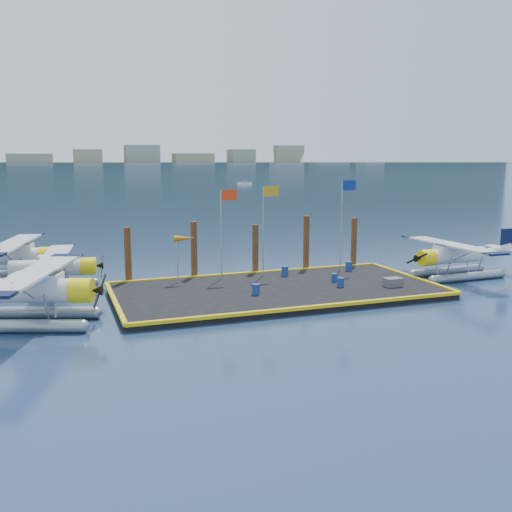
{
  "coord_description": "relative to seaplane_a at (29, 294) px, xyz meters",
  "views": [
    {
      "loc": [
        -13.09,
        -32.55,
        8.53
      ],
      "look_at": [
        -0.67,
        2.0,
        2.16
      ],
      "focal_mm": 40.0,
      "sensor_mm": 36.0,
      "label": 1
    }
  ],
  "objects": [
    {
      "name": "far_backdrop",
      "position": [
        254.34,
        1739.57,
        7.8
      ],
      "size": [
        3050.0,
        2050.0,
        810.0
      ],
      "color": "black",
      "rests_on": "ground"
    },
    {
      "name": "piling_0",
      "position": [
        5.93,
        7.45,
        0.35
      ],
      "size": [
        0.44,
        0.44,
        4.0
      ],
      "primitive_type": "cylinder",
      "color": "#432113",
      "rests_on": "ground"
    },
    {
      "name": "piling_3",
      "position": [
        18.93,
        7.45,
        0.5
      ],
      "size": [
        0.44,
        0.44,
        4.3
      ],
      "primitive_type": "cylinder",
      "color": "#432113",
      "rests_on": "ground"
    },
    {
      "name": "piling_4",
      "position": [
        22.93,
        7.45,
        0.35
      ],
      "size": [
        0.44,
        0.44,
        4.0
      ],
      "primitive_type": "cylinder",
      "color": "#432113",
      "rests_on": "ground"
    },
    {
      "name": "flagpole_blue",
      "position": [
        21.12,
        5.85,
        3.03
      ],
      "size": [
        1.14,
        0.08,
        6.5
      ],
      "color": "#9898A0",
      "rests_on": "dock"
    },
    {
      "name": "dock_bumpers",
      "position": [
        14.43,
        2.05,
        -1.16
      ],
      "size": [
        20.25,
        10.25,
        0.18
      ],
      "primitive_type": null,
      "color": "gold",
      "rests_on": "dock"
    },
    {
      "name": "piling_1",
      "position": [
        10.43,
        7.45,
        0.45
      ],
      "size": [
        0.44,
        0.44,
        4.2
      ],
      "primitive_type": "cylinder",
      "color": "#432113",
      "rests_on": "ground"
    },
    {
      "name": "flagpole_red",
      "position": [
        12.13,
        5.85,
        2.74
      ],
      "size": [
        1.14,
        0.08,
        6.0
      ],
      "color": "#9898A0",
      "rests_on": "dock"
    },
    {
      "name": "seaplane_a",
      "position": [
        0.0,
        0.0,
        0.0
      ],
      "size": [
        9.91,
        10.55,
        3.79
      ],
      "rotation": [
        0.0,
        0.0,
        -1.91
      ],
      "color": "gray",
      "rests_on": "ground"
    },
    {
      "name": "drum_5",
      "position": [
        16.35,
        5.32,
        -0.91
      ],
      "size": [
        0.48,
        0.48,
        0.68
      ],
      "primitive_type": "cylinder",
      "color": "navy",
      "rests_on": "dock"
    },
    {
      "name": "ground",
      "position": [
        14.43,
        2.05,
        -1.65
      ],
      "size": [
        4000.0,
        4000.0,
        0.0
      ],
      "primitive_type": "plane",
      "color": "navy",
      "rests_on": "ground"
    },
    {
      "name": "piling_2",
      "position": [
        14.93,
        7.45,
        0.25
      ],
      "size": [
        0.44,
        0.44,
        3.8
      ],
      "primitive_type": "cylinder",
      "color": "#432113",
      "rests_on": "ground"
    },
    {
      "name": "flagpole_yellow",
      "position": [
        15.13,
        5.85,
        2.86
      ],
      "size": [
        1.14,
        0.08,
        6.2
      ],
      "color": "#9898A0",
      "rests_on": "dock"
    },
    {
      "name": "seaplane_c",
      "position": [
        -1.66,
        11.43,
        -0.03
      ],
      "size": [
        9.68,
        10.5,
        3.72
      ],
      "rotation": [
        0.0,
        0.0,
        -1.8
      ],
      "color": "gray",
      "rests_on": "ground"
    },
    {
      "name": "drum_3",
      "position": [
        12.6,
        0.84,
        -0.93
      ],
      "size": [
        0.46,
        0.46,
        0.64
      ],
      "primitive_type": "cylinder",
      "color": "navy",
      "rests_on": "dock"
    },
    {
      "name": "drum_1",
      "position": [
        18.36,
        0.95,
        -0.95
      ],
      "size": [
        0.42,
        0.42,
        0.59
      ],
      "primitive_type": "cylinder",
      "color": "navy",
      "rests_on": "dock"
    },
    {
      "name": "crate",
      "position": [
        21.59,
        -0.04,
        -0.98
      ],
      "size": [
        1.1,
        0.74,
        0.55
      ],
      "primitive_type": "cube",
      "color": "#525357",
      "rests_on": "dock"
    },
    {
      "name": "seaplane_d",
      "position": [
        28.1,
        2.29,
        -0.19
      ],
      "size": [
        8.56,
        9.42,
        3.36
      ],
      "rotation": [
        0.0,
        0.0,
        1.6
      ],
      "color": "gray",
      "rests_on": "ground"
    },
    {
      "name": "drum_4",
      "position": [
        21.41,
        5.42,
        -0.91
      ],
      "size": [
        0.48,
        0.48,
        0.67
      ],
      "primitive_type": "cylinder",
      "color": "navy",
      "rests_on": "dock"
    },
    {
      "name": "dock",
      "position": [
        14.43,
        2.05,
        -1.45
      ],
      "size": [
        20.0,
        10.0,
        0.4
      ],
      "primitive_type": "cube",
      "color": "black",
      "rests_on": "ground"
    },
    {
      "name": "windsock",
      "position": [
        9.4,
        5.85,
        1.58
      ],
      "size": [
        1.4,
        0.44,
        3.12
      ],
      "color": "#9898A0",
      "rests_on": "dock"
    },
    {
      "name": "seaplane_b",
      "position": [
        1.04,
        7.4,
        -0.21
      ],
      "size": [
        8.52,
        9.38,
        3.32
      ],
      "rotation": [
        0.0,
        0.0,
        -1.7
      ],
      "color": "gray",
      "rests_on": "ground"
    },
    {
      "name": "drum_2",
      "position": [
        18.7,
        2.47,
        -0.98
      ],
      "size": [
        0.39,
        0.39,
        0.55
      ],
      "primitive_type": "cylinder",
      "color": "navy",
      "rests_on": "dock"
    }
  ]
}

